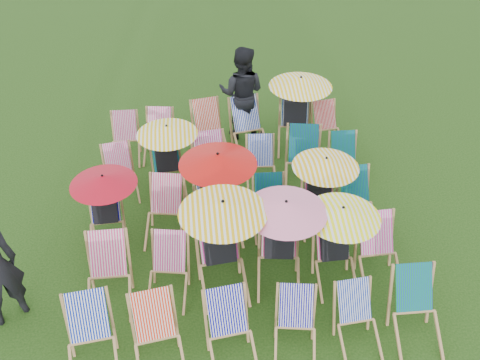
{
  "coord_description": "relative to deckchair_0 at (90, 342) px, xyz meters",
  "views": [
    {
      "loc": [
        -0.7,
        -6.3,
        5.98
      ],
      "look_at": [
        0.02,
        0.2,
        0.9
      ],
      "focal_mm": 40.0,
      "sensor_mm": 36.0,
      "label": 1
    }
  ],
  "objects": [
    {
      "name": "ground",
      "position": [
        2.08,
        2.21,
        -0.46
      ],
      "size": [
        100.0,
        100.0,
        0.0
      ],
      "primitive_type": "plane",
      "color": "#15320B",
      "rests_on": "ground"
    },
    {
      "name": "deckchair_0",
      "position": [
        0.0,
        0.0,
        0.0
      ],
      "size": [
        0.7,
        0.91,
        0.92
      ],
      "rotation": [
        0.0,
        0.0,
        0.12
      ],
      "color": "#A97F4F",
      "rests_on": "ground"
    },
    {
      "name": "deckchair_1",
      "position": [
        0.81,
        -0.07,
        -0.0
      ],
      "size": [
        0.73,
        0.93,
        0.92
      ],
      "rotation": [
        0.0,
        0.0,
        0.15
      ],
      "color": "#A97F4F",
      "rests_on": "ground"
    },
    {
      "name": "deckchair_2",
      "position": [
        1.71,
        -0.09,
        -0.01
      ],
      "size": [
        0.7,
        0.9,
        0.9
      ],
      "rotation": [
        0.0,
        0.0,
        0.13
      ],
      "color": "#A97F4F",
      "rests_on": "ground"
    },
    {
      "name": "deckchair_3",
      "position": [
        2.53,
        -0.05,
        -0.05
      ],
      "size": [
        0.66,
        0.84,
        0.83
      ],
      "rotation": [
        0.0,
        0.0,
        -0.16
      ],
      "color": "#A97F4F",
      "rests_on": "ground"
    },
    {
      "name": "deckchair_4",
      "position": [
        3.34,
        -0.04,
        -0.05
      ],
      "size": [
        0.6,
        0.79,
        0.81
      ],
      "rotation": [
        0.0,
        0.0,
        0.08
      ],
      "color": "#A97F4F",
      "rests_on": "ground"
    },
    {
      "name": "deckchair_5",
      "position": [
        4.12,
        -0.02,
        0.0
      ],
      "size": [
        0.63,
        0.87,
        0.93
      ],
      "rotation": [
        0.0,
        0.0,
        -0.02
      ],
      "color": "#A97F4F",
      "rests_on": "ground"
    },
    {
      "name": "deckchair_6",
      "position": [
        0.13,
        1.03,
        0.01
      ],
      "size": [
        0.63,
        0.88,
        0.94
      ],
      "rotation": [
        0.0,
        0.0,
        -0.01
      ],
      "color": "#A97F4F",
      "rests_on": "ground"
    },
    {
      "name": "deckchair_7",
      "position": [
        0.94,
        1.06,
        -0.03
      ],
      "size": [
        0.7,
        0.88,
        0.86
      ],
      "rotation": [
        0.0,
        0.0,
        -0.18
      ],
      "color": "#A97F4F",
      "rests_on": "ground"
    },
    {
      "name": "deckchair_8",
      "position": [
        1.71,
        1.17,
        0.3
      ],
      "size": [
        1.21,
        1.3,
        1.44
      ],
      "rotation": [
        0.0,
        0.0,
        0.11
      ],
      "color": "#A97F4F",
      "rests_on": "ground"
    },
    {
      "name": "deckchair_9",
      "position": [
        2.54,
        1.19,
        0.26
      ],
      "size": [
        1.15,
        1.22,
        1.36
      ],
      "rotation": [
        0.0,
        0.0,
        -0.14
      ],
      "color": "#A97F4F",
      "rests_on": "ground"
    },
    {
      "name": "deckchair_10",
      "position": [
        3.33,
        1.09,
        0.2
      ],
      "size": [
        1.06,
        1.11,
        1.26
      ],
      "rotation": [
        0.0,
        0.0,
        0.02
      ],
      "color": "#A97F4F",
      "rests_on": "ground"
    },
    {
      "name": "deckchair_11",
      "position": [
        3.97,
        1.04,
        0.0
      ],
      "size": [
        0.63,
        0.87,
        0.93
      ],
      "rotation": [
        0.0,
        0.0,
        0.02
      ],
      "color": "#A97F4F",
      "rests_on": "ground"
    },
    {
      "name": "deckchair_12",
      "position": [
        0.01,
        2.27,
        0.17
      ],
      "size": [
        1.01,
        1.05,
        1.19
      ],
      "rotation": [
        0.0,
        0.0,
        0.04
      ],
      "color": "#A97F4F",
      "rests_on": "ground"
    },
    {
      "name": "deckchair_13",
      "position": [
        0.89,
        2.29,
        -0.0
      ],
      "size": [
        0.76,
        0.94,
        0.92
      ],
      "rotation": [
        0.0,
        0.0,
        -0.19
      ],
      "color": "#A97F4F",
      "rests_on": "ground"
    },
    {
      "name": "deckchair_14",
      "position": [
        1.73,
        2.31,
        0.29
      ],
      "size": [
        1.19,
        1.29,
        1.42
      ],
      "rotation": [
        0.0,
        0.0,
        0.15
      ],
      "color": "#A97F4F",
      "rests_on": "ground"
    },
    {
      "name": "deckchair_15",
      "position": [
        2.56,
        2.25,
        -0.04
      ],
      "size": [
        0.59,
        0.8,
        0.85
      ],
      "rotation": [
        0.0,
        0.0,
        -0.04
      ],
      "color": "#A97F4F",
      "rests_on": "ground"
    },
    {
      "name": "deckchair_16",
      "position": [
        3.38,
        2.29,
        0.19
      ],
      "size": [
        1.04,
        1.09,
        1.24
      ],
      "rotation": [
        0.0,
        0.0,
        -0.08
      ],
      "color": "#A97F4F",
      "rests_on": "ground"
    },
    {
      "name": "deckchair_17",
      "position": [
        3.98,
        2.21,
        -0.02
      ],
      "size": [
        0.63,
        0.85,
        0.89
      ],
      "rotation": [
        0.0,
        0.0,
        0.05
      ],
      "color": "#A97F4F",
      "rests_on": "ground"
    },
    {
      "name": "deckchair_18",
      "position": [
        0.13,
        3.44,
        -0.04
      ],
      "size": [
        0.67,
        0.85,
        0.83
      ],
      "rotation": [
        0.0,
        0.0,
        0.17
      ],
      "color": "#A97F4F",
      "rests_on": "ground"
    },
    {
      "name": "deckchair_19",
      "position": [
        0.96,
        3.49,
        0.19
      ],
      "size": [
        1.04,
        1.11,
        1.23
      ],
      "rotation": [
        0.0,
        0.0,
        0.12
      ],
      "color": "#A97F4F",
      "rests_on": "ground"
    },
    {
      "name": "deckchair_20",
      "position": [
        1.71,
        3.37,
        0.02
      ],
      "size": [
        0.71,
        0.94,
        0.96
      ],
      "rotation": [
        0.0,
        0.0,
        0.09
      ],
      "color": "#A97F4F",
      "rests_on": "ground"
    },
    {
      "name": "deckchair_21",
      "position": [
        2.59,
        3.42,
        -0.05
      ],
      "size": [
        0.6,
        0.8,
        0.83
      ],
      "rotation": [
        0.0,
        0.0,
        -0.07
      ],
      "color": "#A97F4F",
      "rests_on": "ground"
    },
    {
      "name": "deckchair_22",
      "position": [
        3.32,
        3.34,
        0.04
      ],
      "size": [
        0.8,
        1.01,
        0.99
      ],
      "rotation": [
        0.0,
        0.0,
        -0.16
      ],
      "color": "#A97F4F",
      "rests_on": "ground"
    },
    {
      "name": "deckchair_23",
      "position": [
        4.08,
        3.36,
        -0.04
      ],
      "size": [
        0.59,
        0.79,
        0.83
      ],
      "rotation": [
        0.0,
        0.0,
        -0.05
      ],
      "color": "#A97F4F",
      "rests_on": "ground"
    },
    {
      "name": "deckchair_24",
      "position": [
        0.15,
        4.52,
        -0.05
      ],
      "size": [
        0.56,
        0.78,
        0.83
      ],
      "rotation": [
        0.0,
        0.0,
        -0.02
      ],
      "color": "#A97F4F",
      "rests_on": "ground"
    },
    {
      "name": "deckchair_25",
      "position": [
        0.78,
        4.52,
        -0.03
      ],
      "size": [
        0.68,
        0.87,
        0.86
      ],
      "rotation": [
        0.0,
        0.0,
        -0.15
      ],
      "color": "#A97F4F",
      "rests_on": "ground"
    },
    {
      "name": "deckchair_26",
      "position": [
        1.76,
        4.62,
        0.0
      ],
      "size": [
        0.75,
        0.94,
        0.92
      ],
      "rotation": [
        0.0,
        0.0,
        0.17
      ],
      "color": "#A97F4F",
      "rests_on": "ground"
    },
    {
      "name": "deckchair_27",
      "position": [
        2.52,
        4.51,
        0.03
      ],
      "size": [
        0.81,
        1.01,
        0.98
      ],
      "rotation": [
        0.0,
        0.0,
        0.19
      ],
      "color": "#A97F4F",
      "rests_on": "ground"
    },
    {
      "name": "deckchair_28",
      "position": [
        3.43,
        4.62,
        0.29
      ],
      "size": [
        1.19,
        1.27,
        1.41
      ],
      "rotation": [
        0.0,
        0.0,
        -0.17
      ],
      "color": "#A97F4F",
      "rests_on": "ground"
    },
    {
      "name": "deckchair_29",
      "position": [
        4.06,
        4.5,
        -0.05
      ],
      "size": [
        0.65,
        0.83,
        0.82
      ],
      "rotation": [
        0.0,
        0.0,
        0.15
      ],
      "color": "#A97F4F",
      "rests_on": "ground"
    },
    {
      "name": "person_rear",
      "position": [
        2.43,
        5.09,
        0.49
      ],
      "size": [
        1.1,
        0.97,
        1.9
      ],
      "primitive_type": "imported",
      "rotation": [
        0.0,
        0.0,
        2.83
      ],
      "color": "black",
      "rests_on": "ground"
    }
  ]
}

